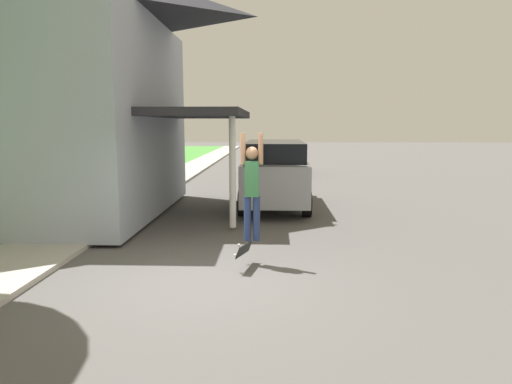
{
  "coord_description": "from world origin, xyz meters",
  "views": [
    {
      "loc": [
        1.18,
        -7.38,
        2.59
      ],
      "look_at": [
        0.81,
        2.43,
        1.13
      ],
      "focal_mm": 32.0,
      "sensor_mm": 36.0,
      "label": 1
    }
  ],
  "objects_px": {
    "skateboarder": "(252,186)",
    "skateboard": "(244,249)",
    "suv_parked": "(275,171)",
    "car_down_street": "(284,161)"
  },
  "relations": [
    {
      "from": "suv_parked",
      "to": "skateboard",
      "type": "relative_size",
      "value": 6.57
    },
    {
      "from": "skateboarder",
      "to": "car_down_street",
      "type": "bearing_deg",
      "value": 86.62
    },
    {
      "from": "suv_parked",
      "to": "skateboard",
      "type": "height_order",
      "value": "suv_parked"
    },
    {
      "from": "skateboarder",
      "to": "skateboard",
      "type": "distance_m",
      "value": 1.16
    },
    {
      "from": "suv_parked",
      "to": "car_down_street",
      "type": "relative_size",
      "value": 1.17
    },
    {
      "from": "skateboarder",
      "to": "skateboard",
      "type": "relative_size",
      "value": 2.56
    },
    {
      "from": "suv_parked",
      "to": "skateboard",
      "type": "xyz_separation_m",
      "value": [
        -0.57,
        -6.37,
        -0.76
      ]
    },
    {
      "from": "suv_parked",
      "to": "skateboarder",
      "type": "xyz_separation_m",
      "value": [
        -0.44,
        -6.13,
        0.36
      ]
    },
    {
      "from": "car_down_street",
      "to": "skateboarder",
      "type": "height_order",
      "value": "skateboarder"
    },
    {
      "from": "skateboarder",
      "to": "skateboard",
      "type": "height_order",
      "value": "skateboarder"
    }
  ]
}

